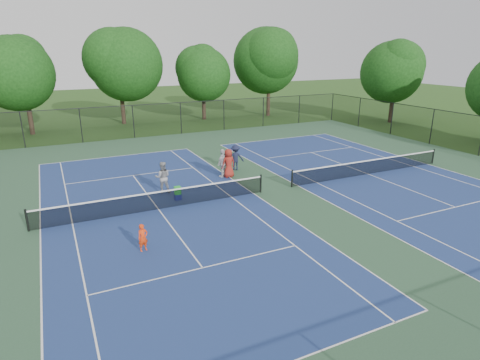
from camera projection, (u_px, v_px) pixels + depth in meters
name	position (u px, v px, depth m)	size (l,w,h in m)	color
ground	(276.00, 190.00, 23.41)	(140.00, 140.00, 0.00)	#234716
court_pad	(276.00, 190.00, 23.41)	(36.00, 36.00, 0.01)	#2C4F35
tennis_court_left	(158.00, 208.00, 20.50)	(12.00, 23.83, 1.07)	navy
tennis_court_right	(369.00, 173.00, 26.26)	(12.00, 23.83, 1.07)	navy
perimeter_fence	(277.00, 163.00, 22.91)	(36.08, 36.08, 3.02)	black
tree_back_a	(22.00, 69.00, 36.73)	(6.80, 6.80, 9.15)	#2D2116
tree_back_b	(119.00, 61.00, 41.97)	(7.60, 7.60, 10.03)	#2D2116
tree_back_c	(203.00, 71.00, 45.17)	(6.00, 6.00, 8.40)	#2D2116
tree_back_d	(269.00, 58.00, 47.19)	(7.80, 7.80, 10.37)	#2D2116
tree_side_e	(396.00, 69.00, 43.06)	(6.60, 6.60, 8.87)	#2D2116
child_player	(143.00, 238.00, 16.17)	(0.42, 0.28, 1.16)	#F93D10
instructor	(163.00, 177.00, 22.71)	(0.88, 0.69, 1.82)	gray
bystander_a	(223.00, 163.00, 25.50)	(1.08, 0.45, 1.84)	silver
bystander_b	(235.00, 158.00, 26.99)	(1.12, 0.64, 1.73)	#191E38
bystander_c	(229.00, 163.00, 25.43)	(0.90, 0.59, 1.85)	maroon
ball_crate	(178.00, 197.00, 21.84)	(0.36, 0.30, 0.32)	navy
ball_hopper	(178.00, 190.00, 21.72)	(0.34, 0.28, 0.43)	green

